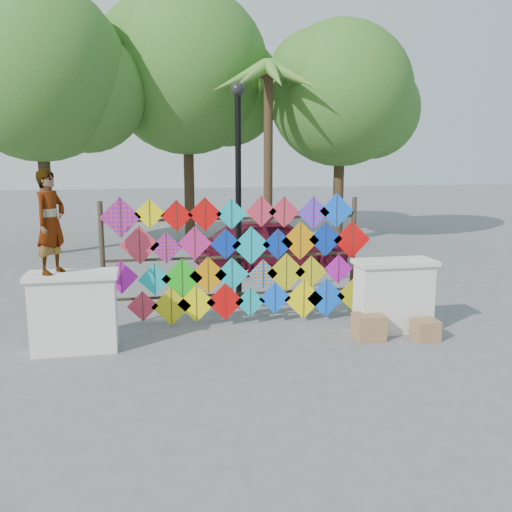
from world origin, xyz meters
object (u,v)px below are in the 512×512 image
object	(u,v)px
sedan	(272,243)
lamppost	(238,174)
kite_rack	(241,260)
vendor_woman	(51,222)

from	to	relation	value
sedan	lamppost	bearing A→B (deg)	148.60
kite_rack	vendor_woman	world-z (taller)	vendor_woman
sedan	kite_rack	bearing A→B (deg)	152.47
kite_rack	lamppost	size ratio (longest dim) A/B	1.12
lamppost	vendor_woman	bearing A→B (deg)	-146.02
kite_rack	vendor_woman	size ratio (longest dim) A/B	3.12
kite_rack	sedan	world-z (taller)	kite_rack
kite_rack	lamppost	xyz separation A→B (m)	(0.17, 1.28, 1.50)
sedan	vendor_woman	bearing A→B (deg)	131.65
sedan	lamppost	world-z (taller)	lamppost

